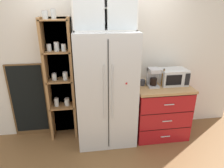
% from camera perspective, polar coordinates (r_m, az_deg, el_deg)
% --- Properties ---
extents(ground_plane, '(10.67, 10.67, 0.00)m').
position_cam_1_polar(ground_plane, '(3.58, -1.60, -15.40)').
color(ground_plane, brown).
extents(wall_back_cream, '(4.97, 0.10, 2.55)m').
position_cam_1_polar(wall_back_cream, '(3.38, -2.62, 6.50)').
color(wall_back_cream, silver).
rests_on(wall_back_cream, ground).
extents(refrigerator, '(0.92, 0.69, 1.83)m').
position_cam_1_polar(refrigerator, '(3.13, -1.81, -1.65)').
color(refrigerator, silver).
rests_on(refrigerator, ground).
extents(pantry_shelf_column, '(0.48, 0.32, 2.13)m').
position_cam_1_polar(pantry_shelf_column, '(3.33, -14.85, 1.71)').
color(pantry_shelf_column, brown).
rests_on(pantry_shelf_column, ground).
extents(counter_cabinet, '(0.92, 0.67, 0.93)m').
position_cam_1_polar(counter_cabinet, '(3.56, 13.72, -7.35)').
color(counter_cabinet, '#A8161C').
rests_on(counter_cabinet, ground).
extents(microwave, '(0.44, 0.33, 0.26)m').
position_cam_1_polar(microwave, '(3.45, 17.36, 2.05)').
color(microwave, silver).
rests_on(microwave, counter_cabinet).
extents(coffee_maker, '(0.17, 0.20, 0.31)m').
position_cam_1_polar(coffee_maker, '(3.26, 11.82, 1.98)').
color(coffee_maker, '#B7B7BC').
rests_on(coffee_maker, counter_cabinet).
extents(mug_charcoal, '(0.12, 0.09, 0.10)m').
position_cam_1_polar(mug_charcoal, '(3.30, 8.85, 0.46)').
color(mug_charcoal, '#2D2D33').
rests_on(mug_charcoal, counter_cabinet).
extents(bottle_amber, '(0.06, 0.06, 0.30)m').
position_cam_1_polar(bottle_amber, '(3.31, 14.69, 1.60)').
color(bottle_amber, brown).
rests_on(bottle_amber, counter_cabinet).
extents(upper_cabinet, '(0.89, 0.32, 0.61)m').
position_cam_1_polar(upper_cabinet, '(2.93, -2.21, 21.17)').
color(upper_cabinet, silver).
rests_on(upper_cabinet, refrigerator).
extents(chalkboard_menu, '(0.60, 0.04, 1.30)m').
position_cam_1_polar(chalkboard_menu, '(3.64, -22.96, -4.53)').
color(chalkboard_menu, brown).
rests_on(chalkboard_menu, ground).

